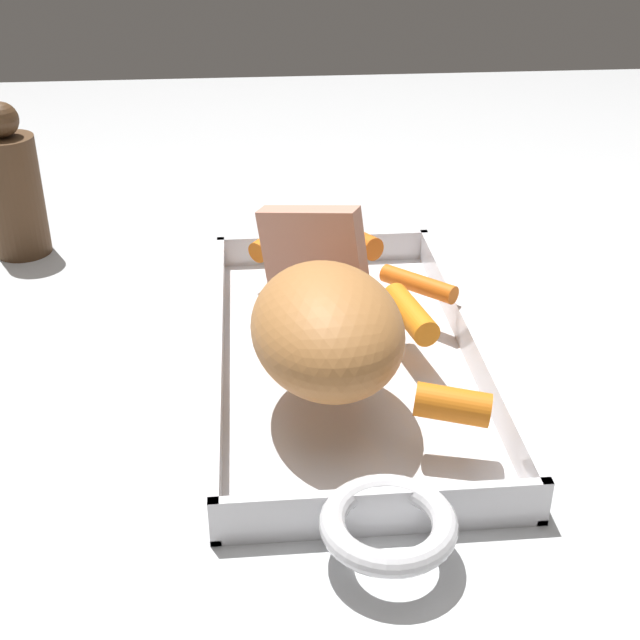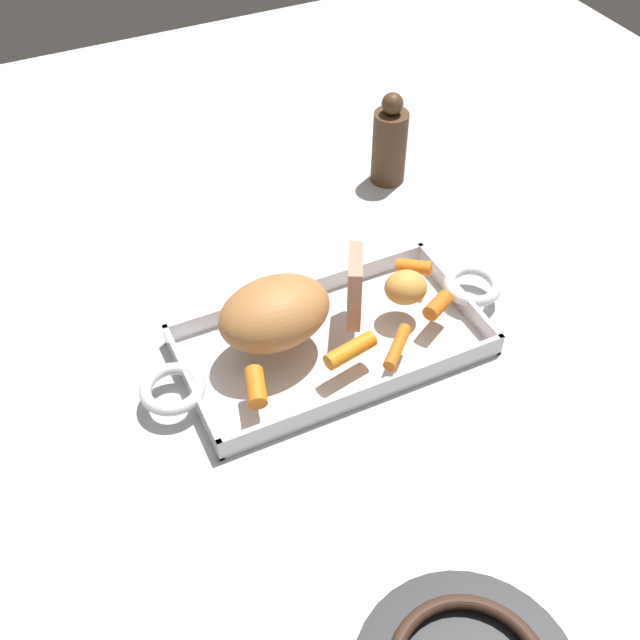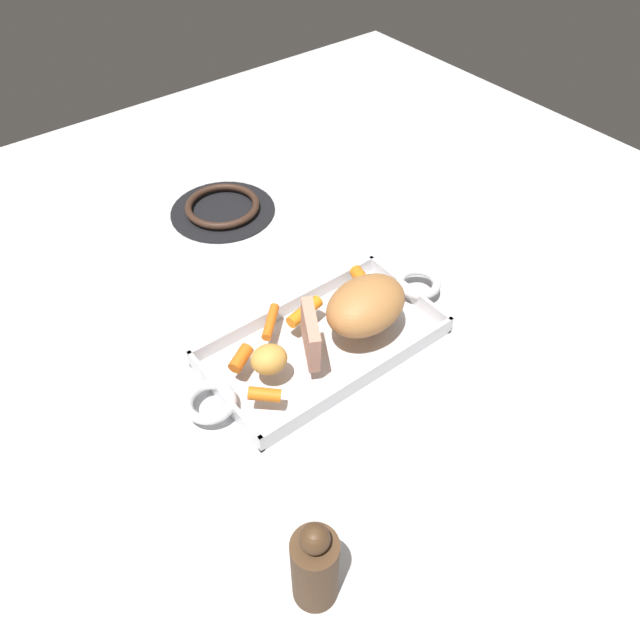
{
  "view_description": "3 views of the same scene",
  "coord_description": "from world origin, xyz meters",
  "views": [
    {
      "loc": [
        0.56,
        -0.07,
        0.35
      ],
      "look_at": [
        0.03,
        -0.02,
        0.06
      ],
      "focal_mm": 48.27,
      "sensor_mm": 36.0,
      "label": 1
    },
    {
      "loc": [
        0.3,
        0.59,
        0.72
      ],
      "look_at": [
        0.01,
        -0.01,
        0.05
      ],
      "focal_mm": 43.84,
      "sensor_mm": 36.0,
      "label": 2
    },
    {
      "loc": [
        -0.41,
        -0.52,
        0.73
      ],
      "look_at": [
        -0.01,
        -0.0,
        0.07
      ],
      "focal_mm": 34.68,
      "sensor_mm": 36.0,
      "label": 3
    }
  ],
  "objects": [
    {
      "name": "ground_plane",
      "position": [
        0.0,
        0.0,
        0.0
      ],
      "size": [
        1.89,
        1.89,
        0.0
      ],
      "primitive_type": "plane",
      "color": "silver"
    },
    {
      "name": "roasting_dish",
      "position": [
        0.0,
        0.0,
        0.01
      ],
      "size": [
        0.49,
        0.2,
        0.03
      ],
      "color": "silver",
      "rests_on": "ground_plane"
    },
    {
      "name": "pork_roast",
      "position": [
        0.07,
        -0.02,
        0.07
      ],
      "size": [
        0.15,
        0.11,
        0.08
      ],
      "primitive_type": "ellipsoid",
      "rotation": [
        0.0,
        0.0,
        3.22
      ],
      "color": "#B4763F",
      "rests_on": "roasting_dish"
    },
    {
      "name": "roast_slice_outer",
      "position": [
        -0.04,
        -0.02,
        0.07
      ],
      "size": [
        0.06,
        0.09,
        0.09
      ],
      "primitive_type": "cube",
      "rotation": [
        -0.15,
        0.0,
        2.65
      ],
      "color": "tan",
      "rests_on": "roasting_dish"
    },
    {
      "name": "baby_carrot_northeast",
      "position": [
        -0.13,
        0.03,
        0.04
      ],
      "size": [
        0.05,
        0.04,
        0.02
      ],
      "primitive_type": "cylinder",
      "rotation": [
        1.63,
        0.0,
        5.22
      ],
      "color": "orange",
      "rests_on": "roasting_dish"
    },
    {
      "name": "baby_carrot_northwest",
      "position": [
        -0.14,
        -0.05,
        0.04
      ],
      "size": [
        0.05,
        0.05,
        0.02
      ],
      "primitive_type": "cylinder",
      "rotation": [
        1.66,
        0.0,
        0.86
      ],
      "color": "orange",
      "rests_on": "roasting_dish"
    },
    {
      "name": "baby_carrot_center_right",
      "position": [
        0.0,
        0.05,
        0.04
      ],
      "size": [
        0.07,
        0.03,
        0.02
      ],
      "primitive_type": "cylinder",
      "rotation": [
        1.57,
        0.0,
        1.77
      ],
      "color": "orange",
      "rests_on": "roasting_dish"
    },
    {
      "name": "baby_carrot_southwest",
      "position": [
        -0.05,
        0.07,
        0.04
      ],
      "size": [
        0.06,
        0.06,
        0.02
      ],
      "primitive_type": "cylinder",
      "rotation": [
        1.54,
        0.0,
        2.34
      ],
      "color": "orange",
      "rests_on": "roasting_dish"
    },
    {
      "name": "baby_carrot_center_left",
      "position": [
        0.12,
        0.05,
        0.05
      ],
      "size": [
        0.03,
        0.05,
        0.03
      ],
      "primitive_type": "cylinder",
      "rotation": [
        1.64,
        0.0,
        2.86
      ],
      "color": "orange",
      "rests_on": "roasting_dish"
    },
    {
      "name": "potato_golden_small",
      "position": [
        -0.11,
        -0.01,
        0.06
      ],
      "size": [
        0.07,
        0.06,
        0.04
      ],
      "primitive_type": "ellipsoid",
      "rotation": [
        0.0,
        0.0,
        6.0
      ],
      "color": "gold",
      "rests_on": "roasting_dish"
    },
    {
      "name": "stove_burner_rear",
      "position": [
        0.07,
        0.41,
        0.01
      ],
      "size": [
        0.21,
        0.21,
        0.02
      ],
      "color": "black",
      "rests_on": "ground_plane"
    },
    {
      "name": "pepper_mill",
      "position": [
        -0.24,
        -0.29,
        0.07
      ],
      "size": [
        0.05,
        0.05,
        0.15
      ],
      "color": "#4C331E",
      "rests_on": "ground_plane"
    }
  ]
}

